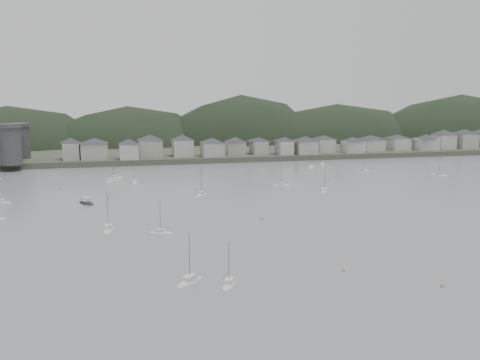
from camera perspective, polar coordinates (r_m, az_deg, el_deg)
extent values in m
plane|color=slate|center=(119.10, 8.94, -8.40)|extent=(900.00, 900.00, 0.00)
cube|color=#383D2D|center=(403.31, -7.67, 4.15)|extent=(900.00, 250.00, 3.00)
ellipsoid|color=black|center=(384.69, -23.86, 1.48)|extent=(138.98, 92.48, 81.13)
ellipsoid|color=black|center=(380.15, -12.10, 2.00)|extent=(132.08, 90.41, 79.74)
ellipsoid|color=black|center=(392.21, 0.12, 2.01)|extent=(133.88, 88.37, 101.41)
ellipsoid|color=black|center=(412.23, 10.50, 2.53)|extent=(165.81, 81.78, 82.55)
ellipsoid|color=black|center=(466.18, 22.85, 2.41)|extent=(177.60, 96.61, 102.57)
cylinder|color=#37373A|center=(275.37, -23.91, 3.39)|extent=(10.00, 10.00, 18.00)
cylinder|color=#37373A|center=(302.95, -23.03, 3.80)|extent=(10.00, 10.00, 17.00)
cube|color=#37373A|center=(289.39, -23.42, 3.07)|extent=(3.50, 30.00, 12.00)
cube|color=gray|center=(288.37, -18.03, 3.01)|extent=(8.34, 12.91, 8.59)
pyramid|color=#2A2B30|center=(287.86, -18.09, 4.15)|extent=(15.78, 15.78, 3.01)
cube|color=gray|center=(287.18, -15.71, 3.07)|extent=(13.68, 13.35, 8.36)
pyramid|color=#2A2B30|center=(286.67, -15.76, 4.19)|extent=(20.07, 20.07, 2.93)
cube|color=#B3B0A8|center=(281.96, -12.13, 3.07)|extent=(9.78, 10.20, 8.08)
pyramid|color=#2A2B30|center=(281.46, -12.17, 4.17)|extent=(14.83, 14.83, 2.83)
cube|color=gray|center=(292.13, -9.83, 3.44)|extent=(12.59, 13.33, 9.09)
pyramid|color=#2A2B30|center=(291.60, -9.87, 4.64)|extent=(19.24, 19.24, 3.18)
cube|color=#B3B0A8|center=(292.46, -6.33, 3.50)|extent=(10.74, 12.17, 8.87)
pyramid|color=#2A2B30|center=(291.95, -6.35, 4.67)|extent=(17.01, 17.01, 3.10)
cube|color=gray|center=(288.62, -3.06, 3.36)|extent=(11.63, 12.09, 7.69)
pyramid|color=#2A2B30|center=(288.15, -3.07, 4.38)|extent=(17.61, 17.61, 2.69)
cube|color=gray|center=(300.32, -0.51, 3.57)|extent=(10.37, 9.35, 7.44)
pyramid|color=#2A2B30|center=(299.88, -0.51, 4.52)|extent=(14.65, 14.65, 2.60)
cube|color=gray|center=(301.45, 2.08, 3.56)|extent=(8.24, 12.20, 7.22)
pyramid|color=#2A2B30|center=(301.02, 2.08, 4.48)|extent=(15.17, 15.17, 2.53)
cube|color=#B3B0A8|center=(300.64, 4.90, 3.54)|extent=(8.06, 10.91, 7.46)
pyramid|color=#2A2B30|center=(300.20, 4.91, 4.50)|extent=(14.08, 14.08, 2.61)
cube|color=gray|center=(303.47, 7.20, 3.57)|extent=(11.73, 11.78, 7.66)
pyramid|color=#2A2B30|center=(303.03, 7.22, 4.55)|extent=(17.46, 17.46, 2.68)
cube|color=#B3B0A8|center=(318.55, 9.21, 3.76)|extent=(10.19, 13.02, 7.33)
pyramid|color=#2A2B30|center=(318.14, 9.23, 4.64)|extent=(17.23, 17.23, 2.57)
cube|color=#B3B0A8|center=(316.84, 12.33, 3.60)|extent=(11.70, 9.81, 6.88)
pyramid|color=#2A2B30|center=(316.45, 12.35, 4.43)|extent=(15.97, 15.97, 2.41)
cube|color=#B3B0A8|center=(332.39, 14.26, 3.78)|extent=(12.83, 12.48, 7.00)
pyramid|color=#2A2B30|center=(332.01, 14.29, 4.59)|extent=(18.79, 18.79, 2.45)
cube|color=#B3B0A8|center=(341.90, 16.93, 3.81)|extent=(11.07, 13.50, 6.97)
pyramid|color=#2A2B30|center=(341.53, 16.97, 4.59)|extent=(18.25, 18.25, 2.44)
cube|color=#B3B0A8|center=(343.60, 19.78, 3.72)|extent=(13.75, 9.12, 7.34)
pyramid|color=#2A2B30|center=(343.22, 19.83, 4.54)|extent=(16.97, 16.97, 2.57)
cube|color=#B3B0A8|center=(358.24, 21.49, 3.96)|extent=(11.37, 11.57, 9.05)
pyramid|color=#2A2B30|center=(357.82, 21.55, 4.93)|extent=(17.03, 17.03, 3.17)
cube|color=gray|center=(366.62, 23.45, 3.95)|extent=(12.07, 13.43, 9.09)
pyramid|color=#2A2B30|center=(366.20, 23.51, 4.90)|extent=(18.93, 18.93, 3.18)
ellipsoid|color=silver|center=(261.81, 13.38, 1.04)|extent=(5.36, 7.42, 1.43)
cube|color=silver|center=(261.68, 13.39, 1.26)|extent=(2.56, 2.95, 0.70)
cylinder|color=#3F3F42|center=(261.23, 13.42, 2.04)|extent=(0.12, 0.12, 8.96)
cylinder|color=#3F3F42|center=(260.33, 13.39, 1.34)|extent=(1.58, 2.90, 0.10)
ellipsoid|color=silver|center=(100.92, -1.22, -11.51)|extent=(5.00, 6.95, 1.34)
cube|color=silver|center=(100.58, -1.23, -10.99)|extent=(2.40, 2.77, 0.70)
cylinder|color=#3F3F42|center=(99.48, -1.23, -9.17)|extent=(0.12, 0.12, 8.39)
cylinder|color=#3F3F42|center=(101.27, -1.68, -10.52)|extent=(1.48, 2.73, 0.10)
ellipsoid|color=silver|center=(277.80, 8.99, 1.62)|extent=(2.78, 7.91, 1.57)
cube|color=silver|center=(277.67, 8.99, 1.84)|extent=(1.82, 2.80, 0.70)
cylinder|color=#3F3F42|center=(277.20, 9.01, 2.66)|extent=(0.12, 0.12, 9.79)
cylinder|color=#3F3F42|center=(278.87, 8.87, 1.99)|extent=(0.22, 3.53, 0.10)
ellipsoid|color=silver|center=(255.69, 21.06, 0.49)|extent=(6.41, 8.37, 1.63)
cube|color=silver|center=(255.54, 21.07, 0.73)|extent=(3.00, 3.38, 0.70)
cylinder|color=#3F3F42|center=(255.01, 21.12, 1.65)|extent=(0.12, 0.12, 10.22)
cylinder|color=#3F3F42|center=(254.01, 21.10, 0.81)|extent=(1.96, 3.22, 0.10)
ellipsoid|color=silver|center=(236.30, -13.59, 0.18)|extent=(8.09, 4.50, 1.54)
cube|color=silver|center=(236.14, -13.59, 0.44)|extent=(3.06, 2.37, 0.70)
cylinder|color=#3F3F42|center=(235.60, -13.63, 1.38)|extent=(0.12, 0.12, 9.64)
cylinder|color=#3F3F42|center=(236.43, -13.92, 0.57)|extent=(3.36, 1.05, 0.10)
ellipsoid|color=silver|center=(102.80, -5.55, -11.16)|extent=(7.30, 7.19, 1.55)
cube|color=silver|center=(102.43, -5.56, -10.60)|extent=(3.14, 3.12, 0.70)
cylinder|color=#3F3F42|center=(101.18, -5.59, -8.50)|extent=(0.12, 0.12, 9.71)
cylinder|color=#3F3F42|center=(101.48, -4.91, -10.45)|extent=(2.57, 2.51, 0.10)
ellipsoid|color=silver|center=(267.37, 7.90, 1.36)|extent=(7.11, 6.81, 1.49)
cube|color=silver|center=(267.24, 7.91, 1.58)|extent=(3.03, 2.98, 0.70)
cylinder|color=#3F3F42|center=(266.78, 7.93, 2.39)|extent=(0.12, 0.12, 9.33)
cylinder|color=#3F3F42|center=(267.64, 7.64, 1.72)|extent=(2.54, 2.35, 0.10)
ellipsoid|color=silver|center=(228.82, -13.79, -0.11)|extent=(7.24, 7.45, 1.57)
cube|color=silver|center=(228.65, -13.80, 0.16)|extent=(3.15, 3.19, 0.70)
cylinder|color=#3F3F42|center=(228.09, -13.84, 1.15)|extent=(0.12, 0.12, 9.84)
cylinder|color=#3F3F42|center=(229.59, -14.05, 0.32)|extent=(2.51, 2.64, 0.10)
ellipsoid|color=silver|center=(138.91, -8.73, -5.83)|extent=(7.11, 4.38, 1.36)
cube|color=silver|center=(138.66, -8.74, -5.44)|extent=(2.74, 2.22, 0.70)
cylinder|color=#3F3F42|center=(137.86, -8.78, -4.07)|extent=(0.12, 0.12, 8.48)
cylinder|color=#3F3F42|center=(139.04, -8.29, -5.16)|extent=(2.90, 1.15, 0.10)
ellipsoid|color=silver|center=(221.00, -11.57, -0.35)|extent=(3.19, 8.02, 1.57)
cube|color=silver|center=(220.83, -11.58, -0.07)|extent=(1.96, 2.88, 0.70)
cylinder|color=#3F3F42|center=(220.25, -11.61, 0.94)|extent=(0.12, 0.12, 9.79)
cylinder|color=#3F3F42|center=(219.35, -11.60, 0.01)|extent=(0.41, 3.52, 0.10)
ellipsoid|color=silver|center=(190.08, -4.27, -1.71)|extent=(7.12, 7.84, 1.61)
cube|color=silver|center=(189.88, -4.28, -1.38)|extent=(3.16, 3.30, 0.70)
cylinder|color=#3F3F42|center=(189.19, -4.29, -0.17)|extent=(0.12, 0.12, 10.06)
cylinder|color=#3F3F42|center=(188.86, -3.95, -1.27)|extent=(2.39, 2.85, 0.10)
ellipsoid|color=silver|center=(211.13, 4.60, -0.63)|extent=(7.66, 6.76, 1.56)
cube|color=silver|center=(210.96, 4.60, -0.34)|extent=(3.20, 3.03, 0.70)
cylinder|color=#3F3F42|center=(210.35, 4.62, 0.72)|extent=(0.12, 0.12, 9.73)
cylinder|color=#3F3F42|center=(212.03, 4.81, -0.15)|extent=(2.82, 2.24, 0.10)
ellipsoid|color=silver|center=(144.71, -14.27, -5.41)|extent=(4.07, 8.92, 1.72)
cube|color=silver|center=(144.43, -14.29, -4.96)|extent=(2.34, 3.27, 0.70)
cylinder|color=#3F3F42|center=(143.46, -14.35, -3.27)|extent=(0.12, 0.12, 10.74)
cylinder|color=#3F3F42|center=(142.82, -14.20, -4.89)|extent=(0.71, 3.83, 0.10)
ellipsoid|color=silver|center=(193.76, -24.88, -2.33)|extent=(7.25, 2.69, 1.43)
cube|color=silver|center=(193.58, -24.90, -2.04)|extent=(2.58, 1.71, 0.70)
ellipsoid|color=silver|center=(199.39, 9.26, -1.30)|extent=(6.95, 8.41, 1.67)
cube|color=silver|center=(199.19, 9.27, -0.98)|extent=(3.18, 3.46, 0.70)
cylinder|color=#3F3F42|center=(198.51, 9.30, 0.23)|extent=(0.12, 0.12, 10.46)
cylinder|color=#3F3F42|center=(199.89, 8.91, -0.77)|extent=(2.22, 3.16, 0.10)
ellipsoid|color=black|center=(182.96, -16.56, -2.49)|extent=(6.81, 9.07, 1.90)
cube|color=silver|center=(182.66, -16.59, -2.00)|extent=(3.35, 3.42, 1.40)
cylinder|color=#3F3F42|center=(182.49, -16.60, -1.72)|extent=(0.10, 0.10, 1.20)
sphere|color=#CC7944|center=(107.40, 21.34, -10.81)|extent=(0.70, 0.70, 0.70)
sphere|color=#CC7944|center=(228.52, 9.68, 0.04)|extent=(0.70, 0.70, 0.70)
sphere|color=#CC7944|center=(215.54, -19.25, -0.89)|extent=(0.70, 0.70, 0.70)
sphere|color=#CC7944|center=(153.14, 2.40, -4.29)|extent=(0.70, 0.70, 0.70)
sphere|color=#CC7944|center=(190.24, -14.37, -1.93)|extent=(0.70, 0.70, 0.70)
sphere|color=#CC7944|center=(110.87, 11.33, -9.72)|extent=(0.70, 0.70, 0.70)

